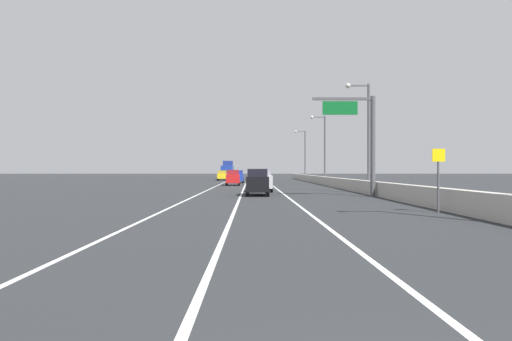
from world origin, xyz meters
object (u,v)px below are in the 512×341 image
(lamp_post_right_fourth, at_px, (304,151))
(car_black_1, at_px, (257,182))
(box_truck, at_px, (228,171))
(car_blue_3, at_px, (237,177))
(car_red_2, at_px, (233,178))
(lamp_post_right_second, at_px, (366,130))
(lamp_post_right_third, at_px, (323,145))
(car_green_5, at_px, (258,177))
(car_yellow_0, at_px, (222,175))
(overhead_sign_gantry, at_px, (363,133))
(speed_advisory_sign, at_px, (438,175))
(car_silver_4, at_px, (261,180))

(lamp_post_right_fourth, xyz_separation_m, car_black_1, (-9.50, -50.79, -4.47))
(box_truck, bearing_deg, car_blue_3, -83.88)
(car_red_2, distance_m, box_truck, 38.78)
(lamp_post_right_second, xyz_separation_m, car_black_1, (-9.43, -3.64, -4.47))
(lamp_post_right_fourth, relative_size, car_red_2, 2.34)
(lamp_post_right_third, relative_size, car_green_5, 1.99)
(car_yellow_0, height_order, box_truck, box_truck)
(car_black_1, height_order, car_blue_3, car_black_1)
(overhead_sign_gantry, bearing_deg, lamp_post_right_third, 86.83)
(lamp_post_right_second, distance_m, car_green_5, 24.89)
(lamp_post_right_second, bearing_deg, box_truck, 104.61)
(lamp_post_right_third, distance_m, box_truck, 37.48)
(lamp_post_right_second, xyz_separation_m, box_truck, (-15.04, 57.70, -3.72))
(lamp_post_right_second, relative_size, car_blue_3, 2.13)
(lamp_post_right_third, distance_m, car_yellow_0, 27.27)
(speed_advisory_sign, relative_size, car_yellow_0, 0.71)
(car_blue_3, bearing_deg, lamp_post_right_fourth, 54.99)
(lamp_post_right_third, xyz_separation_m, car_black_1, (-9.45, -27.21, -4.47))
(lamp_post_right_second, bearing_deg, speed_advisory_sign, -93.65)
(box_truck, bearing_deg, car_green_5, -80.17)
(lamp_post_right_second, bearing_deg, car_blue_3, 112.00)
(car_silver_4, bearing_deg, lamp_post_right_fourth, 78.54)
(speed_advisory_sign, relative_size, car_black_1, 0.68)
(lamp_post_right_second, bearing_deg, car_black_1, -158.91)
(lamp_post_right_fourth, xyz_separation_m, box_truck, (-15.11, 10.54, -3.72))
(car_blue_3, bearing_deg, lamp_post_right_third, -27.45)
(overhead_sign_gantry, distance_m, car_blue_3, 37.08)
(car_yellow_0, relative_size, car_black_1, 0.96)
(car_black_1, bearing_deg, car_red_2, 97.21)
(lamp_post_right_fourth, bearing_deg, car_blue_3, -125.01)
(car_yellow_0, distance_m, car_black_1, 49.62)
(speed_advisory_sign, height_order, lamp_post_right_third, lamp_post_right_third)
(car_yellow_0, bearing_deg, car_green_5, -74.39)
(car_blue_3, bearing_deg, lamp_post_right_second, -68.00)
(car_silver_4, height_order, car_green_5, car_silver_4)
(car_red_2, height_order, car_silver_4, car_silver_4)
(speed_advisory_sign, xyz_separation_m, car_red_2, (-11.15, 37.06, -0.77))
(lamp_post_right_third, relative_size, car_red_2, 2.34)
(lamp_post_right_third, height_order, car_red_2, lamp_post_right_third)
(speed_advisory_sign, distance_m, car_black_1, 16.63)
(car_red_2, bearing_deg, car_green_5, 48.59)
(overhead_sign_gantry, distance_m, car_red_2, 27.04)
(lamp_post_right_fourth, bearing_deg, lamp_post_right_second, -90.08)
(lamp_post_right_second, height_order, car_green_5, lamp_post_right_second)
(lamp_post_right_third, bearing_deg, car_red_2, -159.71)
(car_red_2, bearing_deg, car_yellow_0, 96.60)
(overhead_sign_gantry, distance_m, lamp_post_right_third, 29.16)
(overhead_sign_gantry, xyz_separation_m, box_truck, (-13.45, 63.22, -2.94))
(overhead_sign_gantry, xyz_separation_m, car_blue_3, (-10.46, 35.37, -3.77))
(lamp_post_right_second, distance_m, car_blue_3, 32.51)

